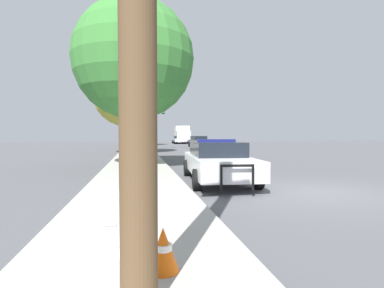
{
  "coord_description": "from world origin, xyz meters",
  "views": [
    {
      "loc": [
        -5.06,
        -7.81,
        1.68
      ],
      "look_at": [
        -0.82,
        15.55,
        0.87
      ],
      "focal_mm": 28.0,
      "sensor_mm": 36.0,
      "label": 1
    }
  ],
  "objects": [
    {
      "name": "ground_plane",
      "position": [
        0.0,
        0.0,
        0.0
      ],
      "size": [
        110.0,
        110.0,
        0.0
      ],
      "primitive_type": "plane",
      "color": "#4F4F54"
    },
    {
      "name": "sidewalk_left",
      "position": [
        -5.1,
        0.0,
        0.07
      ],
      "size": [
        3.0,
        110.0,
        0.13
      ],
      "color": "#A3A099",
      "rests_on": "ground_plane"
    },
    {
      "name": "police_car",
      "position": [
        -2.3,
        2.38,
        0.74
      ],
      "size": [
        2.36,
        5.28,
        1.49
      ],
      "rotation": [
        0.0,
        0.0,
        3.07
      ],
      "color": "white",
      "rests_on": "ground_plane"
    },
    {
      "name": "fire_hydrant",
      "position": [
        -5.21,
        -3.96,
        0.6
      ],
      "size": [
        0.58,
        0.26,
        0.88
      ],
      "color": "white",
      "rests_on": "sidewalk_left"
    },
    {
      "name": "traffic_light",
      "position": [
        -3.98,
        25.81,
        3.52
      ],
      "size": [
        3.27,
        0.35,
        4.81
      ],
      "color": "#424247",
      "rests_on": "sidewalk_left"
    },
    {
      "name": "car_background_distant",
      "position": [
        1.73,
        42.24,
        0.71
      ],
      "size": [
        1.99,
        4.34,
        1.33
      ],
      "rotation": [
        0.0,
        0.0,
        -0.01
      ],
      "color": "#B7B7BC",
      "rests_on": "ground_plane"
    },
    {
      "name": "car_background_oncoming",
      "position": [
        2.46,
        28.7,
        0.74
      ],
      "size": [
        2.22,
        4.69,
        1.4
      ],
      "rotation": [
        0.0,
        0.0,
        3.2
      ],
      "color": "#474C51",
      "rests_on": "ground_plane"
    },
    {
      "name": "box_truck",
      "position": [
        2.59,
        43.99,
        1.62
      ],
      "size": [
        2.88,
        6.82,
        3.04
      ],
      "rotation": [
        0.0,
        0.0,
        3.07
      ],
      "color": "#B7B7BC",
      "rests_on": "ground_plane"
    },
    {
      "name": "tree_sidewalk_mid",
      "position": [
        -5.98,
        18.45,
        5.12
      ],
      "size": [
        5.69,
        5.69,
        7.85
      ],
      "color": "brown",
      "rests_on": "sidewalk_left"
    },
    {
      "name": "tree_sidewalk_near",
      "position": [
        -5.22,
        7.22,
        5.32
      ],
      "size": [
        5.89,
        5.89,
        8.14
      ],
      "color": "brown",
      "rests_on": "sidewalk_left"
    },
    {
      "name": "tree_sidewalk_far",
      "position": [
        -5.17,
        35.35,
        5.7
      ],
      "size": [
        5.09,
        5.09,
        8.14
      ],
      "color": "#4C3823",
      "rests_on": "sidewalk_left"
    },
    {
      "name": "traffic_cone",
      "position": [
        -4.79,
        -4.48,
        0.38
      ],
      "size": [
        0.36,
        0.36,
        0.5
      ],
      "color": "orange",
      "rests_on": "sidewalk_left"
    }
  ]
}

